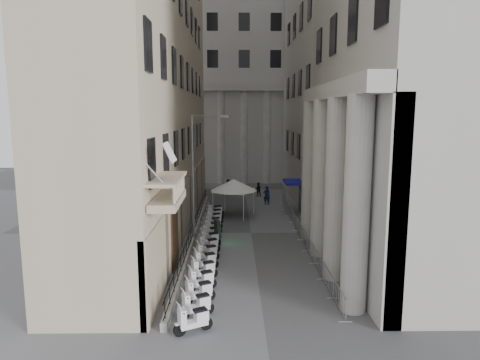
% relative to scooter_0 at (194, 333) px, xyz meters
% --- Properties ---
extents(left_building, '(5.00, 36.00, 34.00)m').
position_rel_scooter_0_xyz_m(left_building, '(-4.48, 18.02, 17.00)').
color(left_building, '#C4B197').
rests_on(left_building, ground).
extents(far_building, '(22.00, 10.00, 30.00)m').
position_rel_scooter_0_xyz_m(far_building, '(3.02, 44.02, 15.00)').
color(far_building, beige).
rests_on(far_building, ground).
extents(iron_fence, '(0.30, 28.00, 1.40)m').
position_rel_scooter_0_xyz_m(iron_fence, '(-1.28, 14.02, 0.00)').
color(iron_fence, black).
rests_on(iron_fence, ground).
extents(blue_awning, '(1.60, 3.00, 3.00)m').
position_rel_scooter_0_xyz_m(blue_awning, '(7.17, 22.02, 0.00)').
color(blue_awning, navy).
rests_on(blue_awning, ground).
extents(flag, '(1.00, 1.40, 8.20)m').
position_rel_scooter_0_xyz_m(flag, '(-0.98, 1.02, 0.00)').
color(flag, '#9E0C11').
rests_on(flag, ground).
extents(scooter_0, '(1.50, 1.13, 1.50)m').
position_rel_scooter_0_xyz_m(scooter_0, '(0.00, 0.00, 0.00)').
color(scooter_0, silver).
rests_on(scooter_0, ground).
extents(scooter_1, '(1.50, 1.13, 1.50)m').
position_rel_scooter_0_xyz_m(scooter_1, '(0.00, 1.46, 0.00)').
color(scooter_1, silver).
rests_on(scooter_1, ground).
extents(scooter_2, '(1.50, 1.13, 1.50)m').
position_rel_scooter_0_xyz_m(scooter_2, '(0.00, 2.91, 0.00)').
color(scooter_2, silver).
rests_on(scooter_2, ground).
extents(scooter_3, '(1.50, 1.13, 1.50)m').
position_rel_scooter_0_xyz_m(scooter_3, '(0.00, 4.37, 0.00)').
color(scooter_3, silver).
rests_on(scooter_3, ground).
extents(scooter_4, '(1.50, 1.13, 1.50)m').
position_rel_scooter_0_xyz_m(scooter_4, '(0.00, 5.82, 0.00)').
color(scooter_4, silver).
rests_on(scooter_4, ground).
extents(scooter_5, '(1.50, 1.13, 1.50)m').
position_rel_scooter_0_xyz_m(scooter_5, '(0.00, 7.28, 0.00)').
color(scooter_5, silver).
rests_on(scooter_5, ground).
extents(scooter_6, '(1.50, 1.13, 1.50)m').
position_rel_scooter_0_xyz_m(scooter_6, '(0.00, 8.73, 0.00)').
color(scooter_6, silver).
rests_on(scooter_6, ground).
extents(scooter_7, '(1.50, 1.13, 1.50)m').
position_rel_scooter_0_xyz_m(scooter_7, '(0.00, 10.19, 0.00)').
color(scooter_7, silver).
rests_on(scooter_7, ground).
extents(scooter_8, '(1.50, 1.13, 1.50)m').
position_rel_scooter_0_xyz_m(scooter_8, '(0.00, 11.64, 0.00)').
color(scooter_8, silver).
rests_on(scooter_8, ground).
extents(scooter_9, '(1.50, 1.13, 1.50)m').
position_rel_scooter_0_xyz_m(scooter_9, '(0.00, 13.10, 0.00)').
color(scooter_9, silver).
rests_on(scooter_9, ground).
extents(scooter_10, '(1.50, 1.13, 1.50)m').
position_rel_scooter_0_xyz_m(scooter_10, '(0.00, 14.56, 0.00)').
color(scooter_10, silver).
rests_on(scooter_10, ground).
extents(scooter_11, '(1.50, 1.13, 1.50)m').
position_rel_scooter_0_xyz_m(scooter_11, '(0.00, 16.01, 0.00)').
color(scooter_11, silver).
rests_on(scooter_11, ground).
extents(scooter_12, '(1.50, 1.13, 1.50)m').
position_rel_scooter_0_xyz_m(scooter_12, '(0.00, 17.47, 0.00)').
color(scooter_12, silver).
rests_on(scooter_12, ground).
extents(scooter_13, '(1.50, 1.13, 1.50)m').
position_rel_scooter_0_xyz_m(scooter_13, '(0.00, 18.92, 0.00)').
color(scooter_13, silver).
rests_on(scooter_13, ground).
extents(scooter_14, '(1.50, 1.13, 1.50)m').
position_rel_scooter_0_xyz_m(scooter_14, '(0.00, 20.38, 0.00)').
color(scooter_14, silver).
rests_on(scooter_14, ground).
extents(barrier_0, '(0.60, 2.40, 1.10)m').
position_rel_scooter_0_xyz_m(barrier_0, '(6.64, 2.01, 0.00)').
color(barrier_0, '#A5A8AD').
rests_on(barrier_0, ground).
extents(barrier_1, '(0.60, 2.40, 1.10)m').
position_rel_scooter_0_xyz_m(barrier_1, '(6.64, 4.51, 0.00)').
color(barrier_1, '#A5A8AD').
rests_on(barrier_1, ground).
extents(barrier_2, '(0.60, 2.40, 1.10)m').
position_rel_scooter_0_xyz_m(barrier_2, '(6.64, 7.01, 0.00)').
color(barrier_2, '#A5A8AD').
rests_on(barrier_2, ground).
extents(barrier_3, '(0.60, 2.40, 1.10)m').
position_rel_scooter_0_xyz_m(barrier_3, '(6.64, 9.51, 0.00)').
color(barrier_3, '#A5A8AD').
rests_on(barrier_3, ground).
extents(barrier_4, '(0.60, 2.40, 1.10)m').
position_rel_scooter_0_xyz_m(barrier_4, '(6.64, 12.01, 0.00)').
color(barrier_4, '#A5A8AD').
rests_on(barrier_4, ground).
extents(barrier_5, '(0.60, 2.40, 1.10)m').
position_rel_scooter_0_xyz_m(barrier_5, '(6.64, 14.51, 0.00)').
color(barrier_5, '#A5A8AD').
rests_on(barrier_5, ground).
extents(barrier_6, '(0.60, 2.40, 1.10)m').
position_rel_scooter_0_xyz_m(barrier_6, '(6.64, 17.01, 0.00)').
color(barrier_6, '#A5A8AD').
rests_on(barrier_6, ground).
extents(barrier_7, '(0.60, 2.40, 1.10)m').
position_rel_scooter_0_xyz_m(barrier_7, '(6.64, 19.51, 0.00)').
color(barrier_7, '#A5A8AD').
rests_on(barrier_7, ground).
extents(barrier_8, '(0.60, 2.40, 1.10)m').
position_rel_scooter_0_xyz_m(barrier_8, '(6.64, 22.01, 0.00)').
color(barrier_8, '#A5A8AD').
rests_on(barrier_8, ground).
extents(barrier_9, '(0.60, 2.40, 1.10)m').
position_rel_scooter_0_xyz_m(barrier_9, '(6.64, 24.51, 0.00)').
color(barrier_9, '#A5A8AD').
rests_on(barrier_9, ground).
extents(security_tent, '(4.10, 4.10, 3.33)m').
position_rel_scooter_0_xyz_m(security_tent, '(1.27, 21.56, 2.78)').
color(security_tent, silver).
rests_on(security_tent, ground).
extents(street_lamp, '(2.76, 1.35, 9.07)m').
position_rel_scooter_0_xyz_m(street_lamp, '(-0.82, 12.73, 5.46)').
color(street_lamp, '#909398').
rests_on(street_lamp, ground).
extents(info_kiosk, '(0.49, 0.88, 1.80)m').
position_rel_scooter_0_xyz_m(info_kiosk, '(0.53, 12.34, 0.91)').
color(info_kiosk, black).
rests_on(info_kiosk, ground).
extents(pedestrian_a, '(0.76, 0.57, 1.89)m').
position_rel_scooter_0_xyz_m(pedestrian_a, '(5.02, 25.62, 0.95)').
color(pedestrian_a, '#0E1739').
rests_on(pedestrian_a, ground).
extents(pedestrian_b, '(0.82, 0.66, 1.59)m').
position_rel_scooter_0_xyz_m(pedestrian_b, '(4.38, 29.93, 0.79)').
color(pedestrian_b, black).
rests_on(pedestrian_b, ground).
extents(pedestrian_c, '(0.93, 0.93, 1.63)m').
position_rel_scooter_0_xyz_m(pedestrian_c, '(1.02, 32.02, 0.82)').
color(pedestrian_c, black).
rests_on(pedestrian_c, ground).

